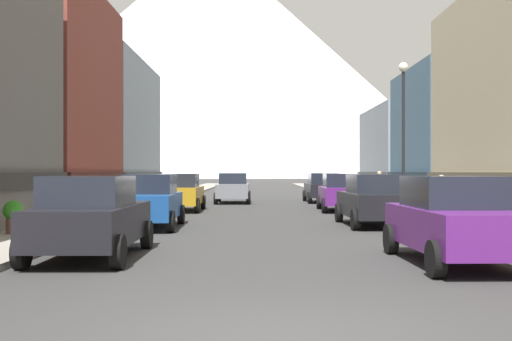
# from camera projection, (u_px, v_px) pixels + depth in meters

# --- Properties ---
(ground_plane) EXTENTS (400.00, 400.00, 0.00)m
(ground_plane) POSITION_uv_depth(u_px,v_px,m) (280.00, 338.00, 7.10)
(ground_plane) COLOR #333333
(sidewalk_left) EXTENTS (2.50, 100.00, 0.15)m
(sidewalk_left) POSITION_uv_depth(u_px,v_px,m) (169.00, 198.00, 42.13)
(sidewalk_left) COLOR gray
(sidewalk_left) RESTS_ON ground
(sidewalk_right) EXTENTS (2.50, 100.00, 0.15)m
(sidewalk_right) POSITION_uv_depth(u_px,v_px,m) (356.00, 198.00, 42.07)
(sidewalk_right) COLOR gray
(sidewalk_right) RESTS_ON ground
(storefront_left_2) EXTENTS (6.72, 10.09, 10.24)m
(storefront_left_2) POSITION_uv_depth(u_px,v_px,m) (34.00, 106.00, 29.32)
(storefront_left_2) COLOR brown
(storefront_left_2) RESTS_ON ground
(storefront_left_3) EXTENTS (7.87, 13.33, 9.07)m
(storefront_left_3) POSITION_uv_depth(u_px,v_px,m) (90.00, 133.00, 41.23)
(storefront_left_3) COLOR #99A5B2
(storefront_left_3) RESTS_ON ground
(storefront_right_2) EXTENTS (8.11, 8.28, 7.10)m
(storefront_right_2) POSITION_uv_depth(u_px,v_px,m) (488.00, 141.00, 32.04)
(storefront_right_2) COLOR slate
(storefront_right_2) RESTS_ON ground
(storefront_right_3) EXTENTS (6.34, 10.28, 6.11)m
(storefront_right_3) POSITION_uv_depth(u_px,v_px,m) (421.00, 156.00, 41.87)
(storefront_right_3) COLOR #99A5B2
(storefront_right_3) RESTS_ON ground
(car_left_0) EXTENTS (2.09, 4.41, 1.78)m
(car_left_0) POSITION_uv_depth(u_px,v_px,m) (94.00, 217.00, 13.63)
(car_left_0) COLOR black
(car_left_0) RESTS_ON ground
(car_left_1) EXTENTS (2.15, 4.44, 1.78)m
(car_left_1) POSITION_uv_depth(u_px,v_px,m) (152.00, 201.00, 20.98)
(car_left_1) COLOR #19478C
(car_left_1) RESTS_ON ground
(car_left_2) EXTENTS (2.06, 4.40, 1.78)m
(car_left_2) POSITION_uv_depth(u_px,v_px,m) (184.00, 192.00, 29.82)
(car_left_2) COLOR #B28419
(car_left_2) RESTS_ON ground
(car_right_0) EXTENTS (2.16, 4.44, 1.78)m
(car_right_0) POSITION_uv_depth(u_px,v_px,m) (458.00, 220.00, 12.76)
(car_right_0) COLOR #591E72
(car_right_0) RESTS_ON ground
(car_right_1) EXTENTS (2.16, 4.45, 1.78)m
(car_right_1) POSITION_uv_depth(u_px,v_px,m) (377.00, 200.00, 21.60)
(car_right_1) COLOR black
(car_right_1) RESTS_ON ground
(car_right_2) EXTENTS (2.16, 4.45, 1.78)m
(car_right_2) POSITION_uv_depth(u_px,v_px,m) (344.00, 192.00, 29.79)
(car_right_2) COLOR #591E72
(car_right_2) RESTS_ON ground
(car_right_3) EXTENTS (2.11, 4.42, 1.78)m
(car_right_3) POSITION_uv_depth(u_px,v_px,m) (325.00, 188.00, 38.28)
(car_right_3) COLOR black
(car_right_3) RESTS_ON ground
(car_driving_0) EXTENTS (2.06, 4.40, 1.78)m
(car_driving_0) POSITION_uv_depth(u_px,v_px,m) (236.00, 188.00, 37.54)
(car_driving_0) COLOR slate
(car_driving_0) RESTS_ON ground
(potted_plant_0) EXTENTS (0.56, 0.56, 0.92)m
(potted_plant_0) POSITION_uv_depth(u_px,v_px,m) (17.00, 214.00, 17.57)
(potted_plant_0) COLOR brown
(potted_plant_0) RESTS_ON sidewalk_left
(pedestrian_0) EXTENTS (0.36, 0.36, 1.75)m
(pedestrian_0) POSITION_uv_depth(u_px,v_px,m) (382.00, 189.00, 33.04)
(pedestrian_0) COLOR brown
(pedestrian_0) RESTS_ON sidewalk_right
(pedestrian_1) EXTENTS (0.36, 0.36, 1.61)m
(pedestrian_1) POSITION_uv_depth(u_px,v_px,m) (445.00, 200.00, 21.97)
(pedestrian_1) COLOR navy
(pedestrian_1) RESTS_ON sidewalk_right
(streetlamp_right) EXTENTS (0.36, 0.36, 5.86)m
(streetlamp_right) POSITION_uv_depth(u_px,v_px,m) (407.00, 116.00, 23.82)
(streetlamp_right) COLOR black
(streetlamp_right) RESTS_ON sidewalk_right
(mountain_backdrop) EXTENTS (213.12, 213.12, 100.38)m
(mountain_backdrop) POSITION_uv_depth(u_px,v_px,m) (212.00, 58.00, 267.28)
(mountain_backdrop) COLOR silver
(mountain_backdrop) RESTS_ON ground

